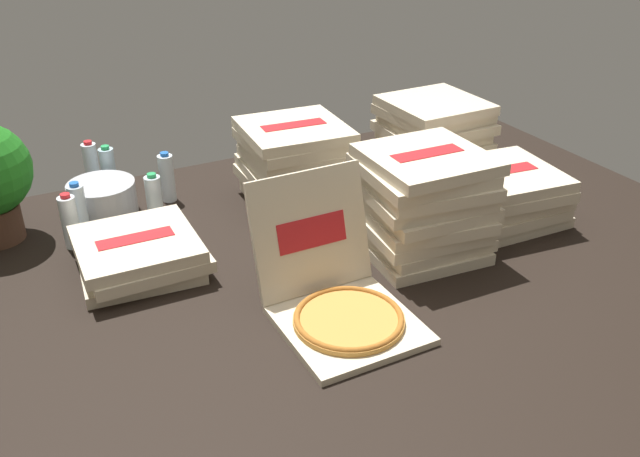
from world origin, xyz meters
name	(u,v)px	position (x,y,z in m)	size (l,w,h in m)	color
ground_plane	(344,273)	(0.00, 0.00, -0.01)	(3.20, 2.40, 0.02)	black
open_pizza_box	(338,296)	(-0.16, -0.24, 0.08)	(0.42, 0.54, 0.43)	beige
pizza_stack_center_far	(139,254)	(-0.65, 0.35, 0.07)	(0.45, 0.46, 0.14)	beige
pizza_stack_left_mid	(433,136)	(0.82, 0.60, 0.18)	(0.46, 0.45, 0.35)	beige
pizza_stack_right_mid	(296,164)	(0.10, 0.61, 0.18)	(0.47, 0.47, 0.36)	beige
pizza_stack_center_near	(502,194)	(0.78, 0.06, 0.11)	(0.47, 0.47, 0.22)	beige
pizza_stack_right_far	(422,203)	(0.33, 0.00, 0.20)	(0.48, 0.49, 0.40)	beige
ice_bucket	(103,198)	(-0.67, 0.88, 0.07)	(0.28, 0.28, 0.14)	#B7BABF
water_bottle_0	(92,165)	(-0.66, 1.17, 0.11)	(0.07, 0.07, 0.22)	white
water_bottle_1	(70,222)	(-0.84, 0.65, 0.11)	(0.07, 0.07, 0.22)	white
water_bottle_2	(109,171)	(-0.60, 1.07, 0.11)	(0.07, 0.07, 0.22)	silver
water_bottle_3	(79,210)	(-0.79, 0.74, 0.11)	(0.07, 0.07, 0.22)	silver
water_bottle_4	(167,178)	(-0.39, 0.88, 0.11)	(0.07, 0.07, 0.22)	white
water_bottle_5	(155,200)	(-0.50, 0.68, 0.11)	(0.07, 0.07, 0.22)	silver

